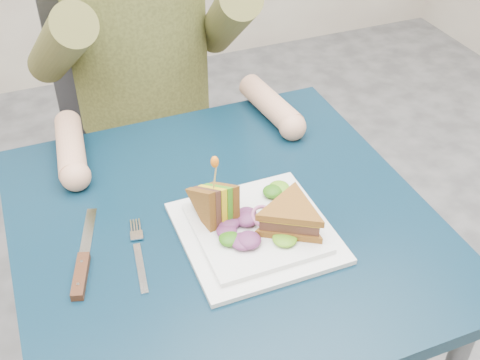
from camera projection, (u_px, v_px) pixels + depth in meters
name	position (u px, v px, depth m)	size (l,w,h in m)	color
table	(224.00, 250.00, 1.15)	(0.75, 0.75, 0.73)	black
chair	(141.00, 120.00, 1.72)	(0.42, 0.40, 0.93)	#47474C
diner	(137.00, 8.00, 1.40)	(0.54, 0.59, 0.74)	#505225
plate	(256.00, 231.00, 1.06)	(0.26, 0.26, 0.02)	white
sandwich_flat	(291.00, 217.00, 1.04)	(0.18, 0.18, 0.05)	brown
sandwich_upright	(216.00, 204.00, 1.05)	(0.08, 0.12, 0.12)	brown
fork	(139.00, 256.00, 1.02)	(0.04, 0.18, 0.01)	silver
knife	(82.00, 267.00, 1.00)	(0.08, 0.22, 0.02)	silver
toothpick	(215.00, 175.00, 1.01)	(0.00, 0.00, 0.06)	tan
toothpick_frill	(215.00, 162.00, 0.99)	(0.01, 0.01, 0.02)	orange
lettuce_spill	(256.00, 218.00, 1.06)	(0.15, 0.13, 0.02)	#337A14
onion_ring	(263.00, 216.00, 1.06)	(0.04, 0.04, 0.01)	#9E4C7A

